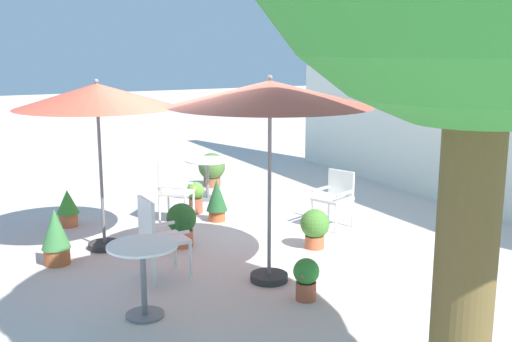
% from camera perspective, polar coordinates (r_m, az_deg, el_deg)
% --- Properties ---
extents(ground_plane, '(60.00, 60.00, 0.00)m').
position_cam_1_polar(ground_plane, '(8.17, -3.66, -7.57)').
color(ground_plane, beige).
extents(villa_facade, '(10.17, 0.30, 5.27)m').
position_cam_1_polar(villa_facade, '(10.54, 20.72, 10.63)').
color(villa_facade, silver).
rests_on(villa_facade, ground).
extents(patio_umbrella_0, '(2.29, 2.29, 2.38)m').
position_cam_1_polar(patio_umbrella_0, '(6.69, 1.32, 7.13)').
color(patio_umbrella_0, '#2D2D2D').
rests_on(patio_umbrella_0, ground).
extents(patio_umbrella_1, '(2.12, 2.12, 2.28)m').
position_cam_1_polar(patio_umbrella_1, '(8.12, -14.78, 6.71)').
color(patio_umbrella_1, '#2D2D2D').
rests_on(patio_umbrella_1, ground).
extents(cafe_table_0, '(0.79, 0.79, 0.72)m').
position_cam_1_polar(cafe_table_0, '(10.81, -4.61, -0.05)').
color(cafe_table_0, white).
rests_on(cafe_table_0, ground).
extents(cafe_table_1, '(0.71, 0.71, 0.76)m').
position_cam_1_polar(cafe_table_1, '(6.20, -10.61, -8.88)').
color(cafe_table_1, white).
rests_on(cafe_table_1, ground).
extents(patio_chair_0, '(0.51, 0.50, 0.98)m').
position_cam_1_polar(patio_chair_0, '(7.14, -9.30, -5.80)').
color(patio_chair_0, white).
rests_on(patio_chair_0, ground).
extents(patio_chair_1, '(0.61, 0.62, 0.95)m').
position_cam_1_polar(patio_chair_1, '(9.43, -8.01, -1.57)').
color(patio_chair_1, white).
rests_on(patio_chair_1, ground).
extents(patio_chair_2, '(0.61, 0.62, 0.85)m').
position_cam_1_polar(patio_chair_2, '(9.21, 7.52, -2.19)').
color(patio_chair_2, silver).
rests_on(patio_chair_2, ground).
extents(potted_plant_0, '(0.28, 0.28, 0.47)m').
position_cam_1_polar(potted_plant_0, '(6.60, 4.74, -9.95)').
color(potted_plant_0, '#AA5238').
rests_on(potted_plant_0, ground).
extents(potted_plant_1, '(0.53, 0.53, 0.67)m').
position_cam_1_polar(potted_plant_1, '(11.81, -4.19, 0.25)').
color(potted_plant_1, '#965235').
rests_on(potted_plant_1, ground).
extents(potted_plant_2, '(0.29, 0.29, 0.52)m').
position_cam_1_polar(potted_plant_2, '(9.96, -5.72, -2.32)').
color(potted_plant_2, '#9D5039').
rests_on(potted_plant_2, ground).
extents(potted_plant_3, '(0.41, 0.41, 0.60)m').
position_cam_1_polar(potted_plant_3, '(8.32, -7.04, -4.91)').
color(potted_plant_3, '#CE6B48').
rests_on(potted_plant_3, ground).
extents(potted_plant_4, '(0.40, 0.40, 0.54)m').
position_cam_1_polar(potted_plant_4, '(8.23, 5.58, -5.26)').
color(potted_plant_4, '#BF5D38').
rests_on(potted_plant_4, ground).
extents(potted_plant_5, '(0.36, 0.36, 0.72)m').
position_cam_1_polar(potted_plant_5, '(7.98, -18.39, -5.81)').
color(potted_plant_5, '#AC582F').
rests_on(potted_plant_5, ground).
extents(potted_plant_6, '(0.34, 0.34, 0.57)m').
position_cam_1_polar(potted_plant_6, '(9.61, -17.34, -3.22)').
color(potted_plant_6, '#CB683D').
rests_on(potted_plant_6, ground).
extents(potted_plant_7, '(0.33, 0.33, 0.66)m').
position_cam_1_polar(potted_plant_7, '(9.46, -3.72, -2.64)').
color(potted_plant_7, '#B9582E').
rests_on(potted_plant_7, ground).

